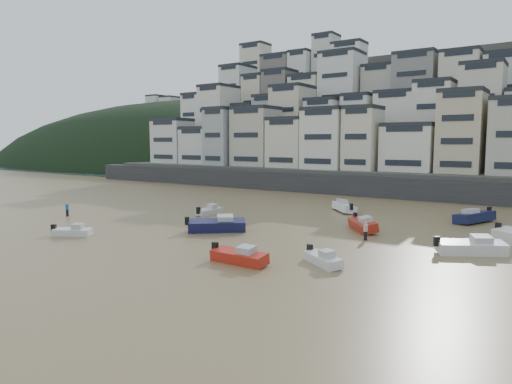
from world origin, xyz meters
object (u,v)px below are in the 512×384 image
Objects in this scene: boat_a at (239,254)px; boat_b at (323,257)px; boat_h at (344,206)px; person_pink at (366,231)px; boat_f at (209,210)px; boat_j at (72,230)px; boat_i at (475,215)px; boat_d at (471,245)px; boat_c at (217,223)px; boat_e at (363,223)px; person_blue at (67,209)px.

boat_a is 6.30m from boat_b.
boat_h is 3.30× the size of person_pink.
boat_j is (-2.72, -17.57, -0.04)m from boat_f.
boat_h is 0.90× the size of boat_i.
boat_b is 0.72× the size of boat_d.
boat_h is at bearing -46.64° from boat_f.
boat_h is (5.43, 19.84, -0.09)m from boat_c.
boat_a is at bearing -83.52° from boat_c.
boat_b is 25.35m from boat_j.
boat_d is at bearing -173.54° from boat_h.
boat_e is at bearing -14.72° from boat_i.
boat_f is 2.47× the size of person_blue.
person_blue is at bearing 171.10° from boat_a.
boat_h is at bearing 173.07° from boat_e.
boat_c reaches higher than boat_b.
boat_d is 1.45× the size of boat_j.
boat_b is 2.43× the size of person_blue.
boat_b is 0.98× the size of boat_f.
boat_d is 31.16m from boat_f.
person_pink is (21.80, -3.34, 0.28)m from boat_f.
boat_j is (-10.42, -9.57, -0.32)m from boat_c.
boat_d is (14.10, 12.86, 0.10)m from boat_a.
boat_j is at bearing -89.48° from boat_e.
boat_b is 26.01m from boat_f.
boat_d reaches higher than boat_h.
boat_d is at bearing -95.55° from boat_f.
boat_j is (-31.43, -30.24, -0.32)m from boat_i.
boat_h is 17.47m from person_pink.
boat_e reaches higher than boat_f.
boat_e is 0.99× the size of boat_h.
boat_f is (-7.70, 8.01, -0.28)m from boat_c.
boat_a reaches higher than boat_j.
boat_i reaches higher than boat_j.
boat_j is 2.31× the size of person_blue.
boat_e is at bearing 133.17° from boat_b.
boat_f is at bearing -126.20° from boat_e.
boat_h is 35.17m from person_blue.
boat_h is 33.41m from boat_j.
boat_a is 0.89× the size of boat_e.
person_blue is at bearing 147.26° from boat_c.
boat_j is at bearing 109.30° from boat_h.
boat_d is at bearing -6.84° from boat_j.
boat_a is 17.70m from boat_e.
boat_a is 12.54m from boat_c.
boat_j is at bearing -24.23° from boat_i.
boat_a is 1.26× the size of boat_j.
boat_f is 0.67× the size of boat_i.
boat_h is at bearing 32.48° from boat_j.
boat_i reaches higher than person_blue.
person_blue is at bearing 119.42° from boat_j.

